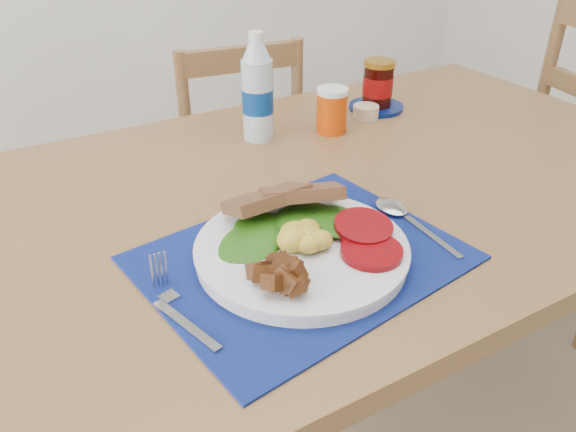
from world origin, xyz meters
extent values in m
cube|color=brown|center=(0.00, 0.20, 0.73)|extent=(1.40, 0.90, 0.04)
cylinder|color=brown|center=(-0.64, 0.59, 0.35)|extent=(0.06, 0.06, 0.71)
cylinder|color=brown|center=(0.64, 0.59, 0.35)|extent=(0.06, 0.06, 0.71)
cube|color=brown|center=(0.06, 0.95, 0.40)|extent=(0.43, 0.42, 0.04)
cylinder|color=brown|center=(0.24, 1.08, 0.19)|extent=(0.03, 0.03, 0.38)
cylinder|color=brown|center=(-0.09, 1.12, 0.19)|extent=(0.03, 0.03, 0.38)
cylinder|color=brown|center=(0.20, 0.77, 0.19)|extent=(0.03, 0.03, 0.38)
cylinder|color=brown|center=(-0.13, 0.81, 0.19)|extent=(0.03, 0.03, 0.38)
cube|color=brown|center=(0.04, 0.78, 0.83)|extent=(0.35, 0.07, 0.45)
cylinder|color=brown|center=(0.88, 0.45, 0.21)|extent=(0.04, 0.04, 0.43)
cube|color=black|center=(-0.25, 0.01, 0.75)|extent=(0.49, 0.41, 0.00)
cylinder|color=silver|center=(-0.25, 0.01, 0.76)|extent=(0.31, 0.31, 0.02)
ellipsoid|color=gold|center=(-0.24, 0.00, 0.79)|extent=(0.08, 0.07, 0.04)
cylinder|color=maroon|center=(-0.16, -0.04, 0.78)|extent=(0.09, 0.09, 0.01)
ellipsoid|color=#153B07|center=(-0.23, 0.05, 0.78)|extent=(0.17, 0.10, 0.02)
cube|color=brown|center=(-0.22, 0.10, 0.81)|extent=(0.14, 0.09, 0.04)
cube|color=#B2B5BA|center=(-0.45, -0.05, 0.76)|extent=(0.05, 0.13, 0.00)
cube|color=#B2B5BA|center=(-0.45, 0.04, 0.76)|extent=(0.04, 0.07, 0.00)
cube|color=#B2B5BA|center=(-0.04, -0.05, 0.76)|extent=(0.02, 0.13, 0.00)
ellipsoid|color=#B2B5BA|center=(-0.04, 0.05, 0.76)|extent=(0.05, 0.06, 0.01)
cylinder|color=#ADBFCC|center=(-0.09, 0.45, 0.84)|extent=(0.07, 0.07, 0.17)
cylinder|color=navy|center=(-0.09, 0.45, 0.84)|extent=(0.07, 0.07, 0.05)
cone|color=#ADBFCC|center=(-0.09, 0.45, 0.94)|extent=(0.06, 0.06, 0.04)
cylinder|color=white|center=(-0.09, 0.45, 0.97)|extent=(0.03, 0.03, 0.02)
cylinder|color=#C13905|center=(0.07, 0.40, 0.80)|extent=(0.07, 0.07, 0.09)
cylinder|color=#C5AF90|center=(0.19, 0.42, 0.77)|extent=(0.06, 0.06, 0.03)
cylinder|color=#051652|center=(0.24, 0.46, 0.76)|extent=(0.13, 0.13, 0.01)
cylinder|color=black|center=(0.24, 0.46, 0.81)|extent=(0.07, 0.07, 0.10)
cylinder|color=maroon|center=(0.24, 0.46, 0.81)|extent=(0.07, 0.07, 0.05)
cylinder|color=#B37C1D|center=(0.24, 0.46, 0.86)|extent=(0.08, 0.08, 0.01)
camera|label=1|loc=(-0.61, -0.58, 1.24)|focal=35.00mm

